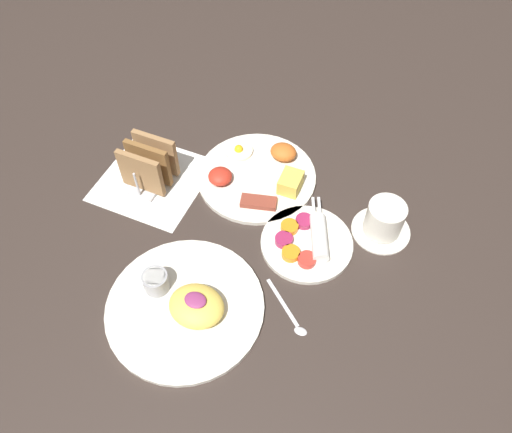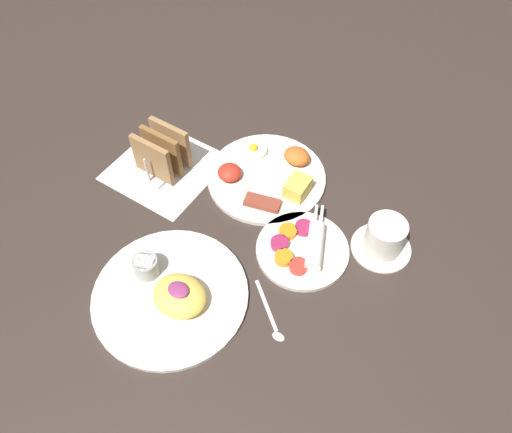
{
  "view_description": "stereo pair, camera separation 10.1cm",
  "coord_description": "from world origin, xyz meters",
  "px_view_note": "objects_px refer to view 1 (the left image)",
  "views": [
    {
      "loc": [
        0.3,
        -0.53,
        0.84
      ],
      "look_at": [
        0.06,
        0.03,
        0.03
      ],
      "focal_mm": 35.0,
      "sensor_mm": 36.0,
      "label": 1
    },
    {
      "loc": [
        0.39,
        -0.48,
        0.84
      ],
      "look_at": [
        0.06,
        0.03,
        0.03
      ],
      "focal_mm": 35.0,
      "sensor_mm": 36.0,
      "label": 2
    }
  ],
  "objects_px": {
    "plate_breakfast": "(259,174)",
    "coffee_cup": "(384,221)",
    "toast_rack": "(149,165)",
    "plate_condiments": "(307,241)",
    "plate_foreground": "(186,305)"
  },
  "relations": [
    {
      "from": "plate_breakfast",
      "to": "plate_foreground",
      "type": "xyz_separation_m",
      "value": [
        0.0,
        -0.35,
        0.0
      ]
    },
    {
      "from": "plate_condiments",
      "to": "plate_foreground",
      "type": "relative_size",
      "value": 0.68
    },
    {
      "from": "plate_breakfast",
      "to": "coffee_cup",
      "type": "xyz_separation_m",
      "value": [
        0.29,
        -0.04,
        0.02
      ]
    },
    {
      "from": "plate_foreground",
      "to": "coffee_cup",
      "type": "relative_size",
      "value": 2.43
    },
    {
      "from": "plate_breakfast",
      "to": "coffee_cup",
      "type": "bearing_deg",
      "value": -7.0
    },
    {
      "from": "plate_breakfast",
      "to": "plate_condiments",
      "type": "height_order",
      "value": "plate_breakfast"
    },
    {
      "from": "plate_foreground",
      "to": "coffee_cup",
      "type": "distance_m",
      "value": 0.42
    },
    {
      "from": "plate_breakfast",
      "to": "coffee_cup",
      "type": "height_order",
      "value": "coffee_cup"
    },
    {
      "from": "coffee_cup",
      "to": "toast_rack",
      "type": "bearing_deg",
      "value": -172.57
    },
    {
      "from": "plate_breakfast",
      "to": "plate_foreground",
      "type": "distance_m",
      "value": 0.35
    },
    {
      "from": "plate_foreground",
      "to": "plate_breakfast",
      "type": "bearing_deg",
      "value": 90.54
    },
    {
      "from": "plate_breakfast",
      "to": "coffee_cup",
      "type": "relative_size",
      "value": 2.19
    },
    {
      "from": "plate_breakfast",
      "to": "plate_foreground",
      "type": "bearing_deg",
      "value": -89.46
    },
    {
      "from": "plate_condiments",
      "to": "toast_rack",
      "type": "height_order",
      "value": "toast_rack"
    },
    {
      "from": "toast_rack",
      "to": "plate_condiments",
      "type": "bearing_deg",
      "value": -4.04
    }
  ]
}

